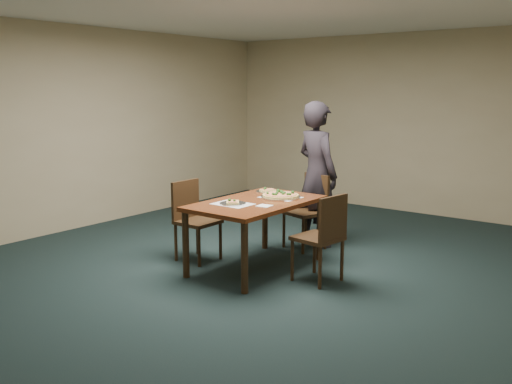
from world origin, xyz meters
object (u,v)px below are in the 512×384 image
Objects in this scene: slice_plate_far at (268,191)px; chair_right at (324,233)px; pizza_pan at (281,195)px; chair_left at (193,215)px; slice_plate_near at (233,203)px; chair_far at (310,207)px; dining_table at (256,209)px; diner at (317,174)px.

chair_right is at bearing -24.82° from slice_plate_far.
pizza_pan is 0.37m from slice_plate_far.
chair_left and chair_right have the same top height.
slice_plate_far is at bearing -107.48° from chair_right.
slice_plate_near is 0.82m from slice_plate_far.
chair_right is 1.01m from slice_plate_near.
chair_far and chair_left have the same top height.
slice_plate_near is at bearing -107.15° from pizza_pan.
dining_table is at bearing -74.65° from chair_far.
chair_right is (0.81, -1.02, 0.00)m from chair_far.
chair_left is at bearing -106.82° from chair_far.
chair_right reaches higher than slice_plate_far.
slice_plate_near is (0.69, -0.11, 0.25)m from chair_left.
slice_plate_far is (-0.32, 0.19, -0.01)m from pizza_pan.
chair_far reaches higher than slice_plate_near.
pizza_pan is at bearing 72.85° from slice_plate_near.
chair_far is 0.64m from slice_plate_far.
diner is (0.80, 1.40, 0.38)m from chair_left.
diner is at bearing 95.02° from pizza_pan.
chair_far is 3.25× the size of slice_plate_near.
pizza_pan is 1.59× the size of slice_plate_far.
chair_far is (0.02, 1.07, -0.14)m from dining_table.
slice_plate_far is at bearing -38.61° from chair_left.
chair_right is 3.25× the size of slice_plate_far.
dining_table is 1.07m from chair_far.
chair_far reaches higher than slice_plate_far.
diner reaches higher than pizza_pan.
chair_left is at bearing 170.99° from slice_plate_near.
diner is at bearing 71.19° from slice_plate_far.
diner is (-0.82, 1.20, 0.38)m from chair_right.
dining_table is at bearing -78.09° from chair_left.
dining_table is 0.59m from slice_plate_far.
chair_far is 2.05× the size of pizza_pan.
chair_left is 1.04m from pizza_pan.
diner is (-0.01, 0.17, 0.38)m from chair_far.
chair_right is at bearing 2.79° from dining_table.
chair_far reaches higher than dining_table.
slice_plate_far is (-0.25, -0.54, 0.25)m from chair_far.
slice_plate_far is (-1.06, 0.49, 0.25)m from chair_right.
dining_table is 1.65× the size of chair_far.
diner reaches higher than dining_table.
dining_table is 1.26m from diner.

